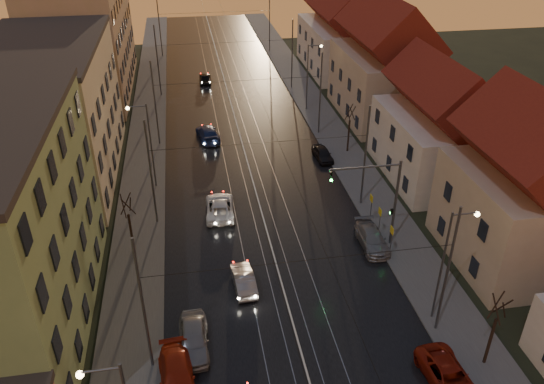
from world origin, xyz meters
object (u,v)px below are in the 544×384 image
street_lamp_1 (449,256)px  street_lamp_3 (310,71)px  parked_right_2 (323,154)px  traffic_light_mast (383,194)px  driving_car_1 (244,280)px  parked_right_0 (449,378)px  driving_car_3 (208,134)px  parked_right_1 (372,239)px  driving_car_4 (205,78)px  parked_left_3 (193,338)px  parked_left_2 (177,377)px  driving_car_2 (220,207)px  street_lamp_2 (147,138)px

street_lamp_1 → street_lamp_3: (0.00, 36.00, 0.00)m
street_lamp_3 → parked_right_2: size_ratio=2.20×
traffic_light_mast → driving_car_1: 11.72m
parked_right_0 → parked_right_2: parked_right_0 is taller
driving_car_3 → parked_right_1: (11.03, -21.32, -0.07)m
parked_right_1 → parked_right_2: (-0.08, 14.74, -0.03)m
driving_car_1 → parked_right_2: driving_car_1 is taller
street_lamp_1 → driving_car_3: street_lamp_1 is taller
street_lamp_3 → parked_right_1: street_lamp_3 is taller
driving_car_4 → parked_left_3: parked_left_3 is taller
parked_right_0 → parked_left_2: bearing=166.7°
driving_car_3 → driving_car_1: bearing=84.1°
driving_car_3 → driving_car_4: bearing=-100.3°
parked_left_2 → parked_right_1: 18.19m
street_lamp_1 → parked_right_0: 6.83m
driving_car_2 → traffic_light_mast: bearing=153.8°
traffic_light_mast → parked_left_3: bearing=-150.6°
driving_car_4 → parked_right_2: (10.14, -25.42, -0.05)m
parked_right_0 → parked_right_1: same height
driving_car_2 → driving_car_4: (0.77, 33.75, -0.02)m
driving_car_1 → parked_right_1: bearing=-166.4°
street_lamp_3 → parked_left_3: (-15.30, -35.98, -4.14)m
street_lamp_2 → street_lamp_3: size_ratio=1.00×
street_lamp_1 → traffic_light_mast: (-1.11, 8.00, -0.29)m
driving_car_4 → parked_right_2: driving_car_4 is taller
traffic_light_mast → parked_right_2: 15.35m
traffic_light_mast → driving_car_2: traffic_light_mast is taller
driving_car_2 → driving_car_4: 33.76m
parked_left_2 → driving_car_3: bearing=79.1°
driving_car_1 → driving_car_3: bearing=-91.3°
street_lamp_3 → parked_right_1: (-1.55, -27.93, -4.23)m
street_lamp_2 → parked_left_3: size_ratio=1.83×
driving_car_2 → driving_car_3: size_ratio=0.99×
parked_left_2 → driving_car_2: bearing=73.3°
parked_right_1 → parked_right_2: size_ratio=1.24×
street_lamp_3 → driving_car_2: 25.26m
driving_car_2 → parked_right_0: (10.88, -19.58, -0.03)m
parked_left_2 → parked_left_3: 2.78m
parked_left_2 → parked_left_3: size_ratio=1.06×
parked_left_3 → driving_car_3: bearing=85.6°
traffic_light_mast → parked_left_3: 16.73m
street_lamp_3 → parked_right_1: 28.29m
traffic_light_mast → driving_car_4: bearing=104.8°
street_lamp_3 → parked_right_2: street_lamp_3 is taller
street_lamp_3 → parked_left_2: bearing=-112.9°
street_lamp_2 → parked_right_0: street_lamp_2 is taller
parked_right_1 → driving_car_1: bearing=-162.5°
street_lamp_1 → parked_left_3: 15.85m
parked_right_0 → parked_left_3: bearing=156.0°
street_lamp_1 → street_lamp_2: same height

